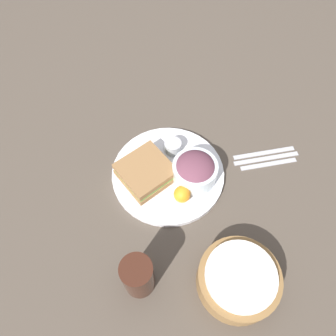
{
  "coord_description": "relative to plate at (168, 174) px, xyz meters",
  "views": [
    {
      "loc": [
        0.15,
        0.4,
        0.73
      ],
      "look_at": [
        0.0,
        0.0,
        0.03
      ],
      "focal_mm": 35.0,
      "sensor_mm": 36.0,
      "label": 1
    }
  ],
  "objects": [
    {
      "name": "bread_basket",
      "position": [
        -0.04,
        0.3,
        0.03
      ],
      "size": [
        0.17,
        0.17,
        0.07
      ],
      "color": "olive",
      "rests_on": "ground_plane"
    },
    {
      "name": "plate",
      "position": [
        0.0,
        0.0,
        0.0
      ],
      "size": [
        0.29,
        0.29,
        0.01
      ],
      "primitive_type": "cylinder",
      "color": "silver",
      "rests_on": "ground_plane"
    },
    {
      "name": "drink_glass",
      "position": [
        0.15,
        0.23,
        0.05
      ],
      "size": [
        0.07,
        0.07,
        0.12
      ],
      "primitive_type": "cylinder",
      "color": "#38190F",
      "rests_on": "ground_plane"
    },
    {
      "name": "ground_plane",
      "position": [
        0.0,
        0.0,
        -0.01
      ],
      "size": [
        4.0,
        4.0,
        0.0
      ],
      "primitive_type": "plane",
      "color": "#4C4238"
    },
    {
      "name": "knife",
      "position": [
        -0.26,
        0.04,
        -0.0
      ],
      "size": [
        0.18,
        0.04,
        0.01
      ],
      "primitive_type": "cube",
      "rotation": [
        0.0,
        0.0,
        2.98
      ],
      "color": "#B2B2B7",
      "rests_on": "ground_plane"
    },
    {
      "name": "dressing_cup",
      "position": [
        -0.04,
        -0.06,
        0.02
      ],
      "size": [
        0.04,
        0.04,
        0.03
      ],
      "primitive_type": "cylinder",
      "color": "#B7B7BC",
      "rests_on": "plate"
    },
    {
      "name": "spoon",
      "position": [
        -0.26,
        0.06,
        -0.0
      ],
      "size": [
        0.15,
        0.04,
        0.01
      ],
      "primitive_type": "cube",
      "rotation": [
        0.0,
        0.0,
        2.98
      ],
      "color": "#B2B2B7",
      "rests_on": "ground_plane"
    },
    {
      "name": "orange_wedge",
      "position": [
        -0.01,
        0.08,
        0.03
      ],
      "size": [
        0.04,
        0.04,
        0.04
      ],
      "primitive_type": "sphere",
      "color": "orange",
      "rests_on": "plate"
    },
    {
      "name": "fork",
      "position": [
        -0.27,
        0.03,
        -0.0
      ],
      "size": [
        0.17,
        0.04,
        0.01
      ],
      "primitive_type": "cube",
      "rotation": [
        0.0,
        0.0,
        2.98
      ],
      "color": "#B2B2B7",
      "rests_on": "ground_plane"
    },
    {
      "name": "salad_bowl",
      "position": [
        -0.06,
        0.04,
        0.04
      ],
      "size": [
        0.11,
        0.11,
        0.07
      ],
      "color": "silver",
      "rests_on": "plate"
    },
    {
      "name": "sandwich",
      "position": [
        0.06,
        -0.01,
        0.03
      ],
      "size": [
        0.15,
        0.15,
        0.04
      ],
      "color": "olive",
      "rests_on": "plate"
    }
  ]
}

